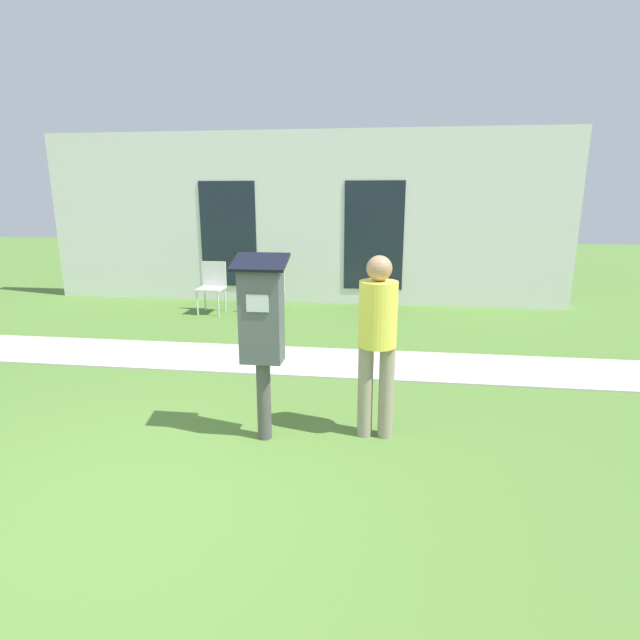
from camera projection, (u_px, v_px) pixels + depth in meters
ground_plane at (129, 511)px, 3.33m from camera, size 40.00×40.00×0.00m
sidewalk at (253, 359)px, 6.39m from camera, size 12.00×1.10×0.02m
building_facade at (301, 219)px, 9.50m from camera, size 10.00×0.26×3.20m
parking_meter at (262, 324)px, 4.09m from camera, size 0.44×0.31×1.59m
person_standing at (377, 333)px, 4.15m from camera, size 0.32×0.32×1.58m
outdoor_chair_left at (212, 283)px, 8.83m from camera, size 0.44×0.44×0.90m
outdoor_chair_middle at (271, 286)px, 8.57m from camera, size 0.44×0.44×0.90m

